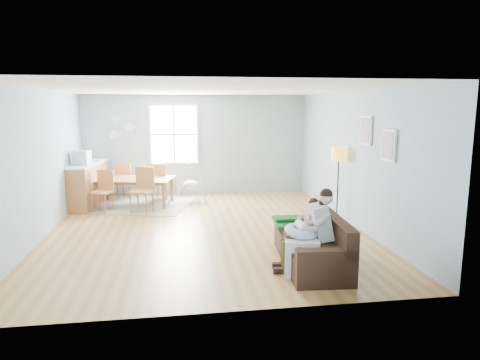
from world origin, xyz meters
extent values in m
cube|color=#9E6438|center=(0.00, 0.00, -0.04)|extent=(8.40, 9.40, 0.08)
cube|color=white|center=(0.00, 0.00, 3.00)|extent=(8.40, 9.40, 0.60)
cube|color=#849DAC|center=(0.00, 4.66, 1.35)|extent=(8.40, 0.08, 3.90)
cube|color=#849DAC|center=(0.00, -4.66, 1.35)|extent=(8.40, 0.08, 3.90)
cube|color=#849DAC|center=(4.16, 0.00, 1.35)|extent=(0.08, 9.40, 3.90)
cube|color=white|center=(-0.60, 3.47, 1.65)|extent=(1.32, 0.06, 1.62)
cube|color=white|center=(-0.60, 3.44, 1.65)|extent=(1.20, 0.02, 1.50)
cube|color=white|center=(-0.60, 3.43, 1.65)|extent=(1.20, 0.03, 0.04)
cube|color=white|center=(-0.60, 3.43, 1.65)|extent=(0.04, 0.03, 1.50)
cube|color=white|center=(2.97, -1.50, 1.75)|extent=(0.04, 0.44, 0.54)
cube|color=slate|center=(2.94, -1.50, 1.75)|extent=(0.01, 0.36, 0.46)
cube|color=white|center=(2.97, -0.60, 1.95)|extent=(0.04, 0.44, 0.54)
cube|color=slate|center=(2.94, -0.60, 1.95)|extent=(0.01, 0.36, 0.46)
cylinder|color=#A4BAC4|center=(-2.10, 3.47, 2.05)|extent=(0.24, 0.02, 0.24)
cylinder|color=#A4BAC4|center=(-1.75, 3.47, 1.85)|extent=(0.26, 0.02, 0.26)
cylinder|color=#A4BAC4|center=(-2.15, 3.47, 1.65)|extent=(0.28, 0.02, 0.28)
cube|color=black|center=(1.46, -2.13, 0.19)|extent=(0.96, 1.97, 0.38)
cube|color=black|center=(1.78, -2.16, 0.58)|extent=(0.32, 1.93, 0.39)
cube|color=black|center=(1.40, -3.00, 0.46)|extent=(0.83, 0.24, 0.15)
cube|color=black|center=(1.52, -1.27, 0.46)|extent=(0.83, 0.24, 0.15)
cube|color=#125221|center=(1.49, -1.49, 0.50)|extent=(0.94, 0.78, 0.04)
cube|color=tan|center=(1.75, -1.65, 0.71)|extent=(0.18, 0.48, 0.47)
cube|color=#959698|center=(1.52, -2.42, 0.74)|extent=(0.37, 0.44, 0.54)
sphere|color=#DEA188|center=(1.57, -2.43, 1.10)|extent=(0.20, 0.20, 0.20)
sphere|color=black|center=(1.57, -2.43, 1.14)|extent=(0.19, 0.19, 0.19)
cylinder|color=#342413|center=(1.19, -2.47, 0.50)|extent=(0.43, 0.20, 0.14)
cylinder|color=#342413|center=(1.22, -2.28, 0.50)|extent=(0.43, 0.20, 0.14)
cylinder|color=#342413|center=(0.99, -2.44, 0.24)|extent=(0.12, 0.12, 0.48)
cylinder|color=#342413|center=(1.02, -2.25, 0.24)|extent=(0.12, 0.12, 0.48)
cube|color=black|center=(0.92, -2.43, 0.04)|extent=(0.23, 0.12, 0.08)
cube|color=black|center=(0.95, -2.24, 0.04)|extent=(0.23, 0.12, 0.08)
torus|color=#ADC6D9|center=(1.23, -2.39, 0.60)|extent=(0.59, 0.57, 0.20)
cylinder|color=silver|center=(1.23, -2.39, 0.68)|extent=(0.14, 0.29, 0.12)
sphere|color=#DEA188|center=(1.24, -2.23, 0.70)|extent=(0.10, 0.10, 0.10)
cube|color=silver|center=(1.53, -1.94, 0.65)|extent=(0.23, 0.26, 0.35)
sphere|color=#DEA188|center=(1.55, -1.94, 0.89)|extent=(0.16, 0.16, 0.16)
sphere|color=black|center=(1.55, -1.94, 0.92)|extent=(0.16, 0.16, 0.16)
cylinder|color=#E0367F|center=(1.30, -2.02, 0.50)|extent=(0.29, 0.10, 0.09)
cylinder|color=#E0367F|center=(1.29, -1.89, 0.50)|extent=(0.29, 0.10, 0.09)
cylinder|color=#E0367F|center=(1.17, -2.03, 0.33)|extent=(0.07, 0.07, 0.29)
cylinder|color=#E0367F|center=(1.16, -1.90, 0.33)|extent=(0.07, 0.07, 0.29)
cylinder|color=black|center=(2.80, 0.26, 0.01)|extent=(0.27, 0.27, 0.03)
cylinder|color=black|center=(2.80, 0.26, 0.69)|extent=(0.03, 0.03, 1.37)
cylinder|color=orange|center=(2.80, 0.26, 1.42)|extent=(0.31, 0.31, 0.27)
cube|color=silver|center=(1.21, -2.51, 0.27)|extent=(0.58, 0.54, 0.54)
cube|color=black|center=(1.01, -2.45, 0.27)|extent=(0.12, 0.36, 0.43)
cube|color=gray|center=(-1.60, 2.35, 0.01)|extent=(3.07, 2.64, 0.01)
imported|color=brown|center=(-1.60, 2.35, 0.33)|extent=(2.05, 1.42, 0.66)
cube|color=#A57038|center=(-2.25, 1.77, 0.46)|extent=(0.55, 0.55, 0.04)
cube|color=#A57038|center=(-2.18, 1.95, 0.71)|extent=(0.39, 0.19, 0.47)
cylinder|color=#A57038|center=(-2.48, 1.67, 0.23)|extent=(0.04, 0.04, 0.46)
cylinder|color=#A57038|center=(-2.16, 1.54, 0.23)|extent=(0.04, 0.04, 0.46)
cylinder|color=#A57038|center=(-2.35, 1.99, 0.23)|extent=(0.04, 0.04, 0.46)
cylinder|color=#A57038|center=(-2.03, 1.87, 0.23)|extent=(0.04, 0.04, 0.46)
cube|color=#A57038|center=(-1.34, 1.51, 0.50)|extent=(0.59, 0.59, 0.04)
cube|color=#A57038|center=(-1.27, 1.71, 0.77)|extent=(0.43, 0.19, 0.51)
cylinder|color=#A57038|center=(-1.58, 1.40, 0.25)|extent=(0.04, 0.04, 0.50)
cylinder|color=#A57038|center=(-1.23, 1.27, 0.25)|extent=(0.04, 0.04, 0.50)
cylinder|color=#A57038|center=(-1.45, 1.75, 0.25)|extent=(0.04, 0.04, 0.50)
cylinder|color=#A57038|center=(-1.10, 1.62, 0.25)|extent=(0.04, 0.04, 0.50)
cube|color=#A57038|center=(-1.86, 3.19, 0.45)|extent=(0.53, 0.53, 0.04)
cube|color=#A57038|center=(-1.91, 3.00, 0.71)|extent=(0.40, 0.15, 0.46)
cylinder|color=#A57038|center=(-1.64, 3.30, 0.23)|extent=(0.04, 0.04, 0.45)
cylinder|color=#A57038|center=(-1.97, 3.40, 0.23)|extent=(0.04, 0.04, 0.45)
cylinder|color=#A57038|center=(-1.74, 2.97, 0.23)|extent=(0.04, 0.04, 0.45)
cylinder|color=#A57038|center=(-2.07, 3.07, 0.23)|extent=(0.04, 0.04, 0.45)
cube|color=#A57038|center=(-0.95, 2.93, 0.46)|extent=(0.55, 0.55, 0.04)
cube|color=#A57038|center=(-1.01, 2.75, 0.72)|extent=(0.40, 0.17, 0.47)
cylinder|color=#A57038|center=(-0.72, 3.04, 0.23)|extent=(0.04, 0.04, 0.46)
cylinder|color=#A57038|center=(-1.06, 3.15, 0.23)|extent=(0.04, 0.04, 0.46)
cylinder|color=#A57038|center=(-0.83, 2.71, 0.23)|extent=(0.04, 0.04, 0.46)
cylinder|color=#A57038|center=(-1.17, 2.82, 0.23)|extent=(0.04, 0.04, 0.46)
cube|color=brown|center=(-2.70, 2.48, 0.51)|extent=(0.72, 1.88, 1.02)
cube|color=silver|center=(-2.70, 2.48, 1.03)|extent=(0.77, 1.92, 0.04)
cube|color=#AAAAAE|center=(-2.72, 2.13, 1.21)|extent=(0.40, 0.39, 0.33)
cube|color=black|center=(-2.89, 2.16, 1.21)|extent=(0.07, 0.27, 0.24)
cylinder|color=#AAAAAE|center=(-0.20, 2.57, 0.98)|extent=(0.17, 0.55, 0.04)
ellipsoid|color=beige|center=(-0.20, 2.57, 0.42)|extent=(0.40, 0.40, 0.24)
cylinder|color=#AAAAAE|center=(-0.20, 2.57, 0.70)|extent=(0.01, 0.01, 0.45)
cylinder|color=#AAAAAE|center=(-0.58, 2.34, 0.50)|extent=(0.41, 0.28, 0.97)
cylinder|color=#AAAAAE|center=(0.03, 2.20, 0.50)|extent=(0.26, 0.42, 0.97)
cylinder|color=#AAAAAE|center=(-0.43, 2.95, 0.50)|extent=(0.26, 0.42, 0.97)
cylinder|color=#AAAAAE|center=(0.18, 2.80, 0.50)|extent=(0.41, 0.28, 0.97)
camera|label=1|loc=(-0.52, -8.17, 2.39)|focal=32.00mm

